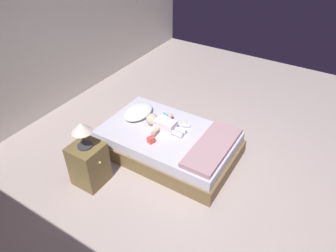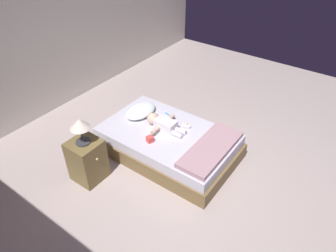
{
  "view_description": "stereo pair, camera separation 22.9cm",
  "coord_description": "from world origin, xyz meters",
  "px_view_note": "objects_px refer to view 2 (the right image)",
  "views": [
    {
      "loc": [
        -2.49,
        -0.95,
        2.87
      ],
      "look_at": [
        0.26,
        0.76,
        0.46
      ],
      "focal_mm": 33.01,
      "sensor_mm": 36.0,
      "label": 1
    },
    {
      "loc": [
        -2.36,
        -1.14,
        2.87
      ],
      "look_at": [
        0.26,
        0.76,
        0.46
      ],
      "focal_mm": 33.01,
      "sensor_mm": 36.0,
      "label": 2
    }
  ],
  "objects_px": {
    "pillow": "(141,111)",
    "toy_block": "(150,139)",
    "bed": "(168,143)",
    "baby_bottle": "(187,126)",
    "nightstand": "(87,160)",
    "lamp": "(80,125)",
    "toothbrush": "(167,114)",
    "baby": "(162,123)"
  },
  "relations": [
    {
      "from": "lamp",
      "to": "nightstand",
      "type": "bearing_deg",
      "value": -90.0
    },
    {
      "from": "bed",
      "to": "pillow",
      "type": "relative_size",
      "value": 3.58
    },
    {
      "from": "bed",
      "to": "toothbrush",
      "type": "bearing_deg",
      "value": 37.48
    },
    {
      "from": "pillow",
      "to": "nightstand",
      "type": "relative_size",
      "value": 0.9
    },
    {
      "from": "bed",
      "to": "nightstand",
      "type": "height_order",
      "value": "nightstand"
    },
    {
      "from": "pillow",
      "to": "toothbrush",
      "type": "relative_size",
      "value": 4.18
    },
    {
      "from": "bed",
      "to": "lamp",
      "type": "xyz_separation_m",
      "value": [
        -0.95,
        0.53,
        0.64
      ]
    },
    {
      "from": "pillow",
      "to": "nightstand",
      "type": "xyz_separation_m",
      "value": [
        -1.07,
        -0.03,
        -0.14
      ]
    },
    {
      "from": "lamp",
      "to": "pillow",
      "type": "bearing_deg",
      "value": 1.82
    },
    {
      "from": "pillow",
      "to": "lamp",
      "type": "height_order",
      "value": "lamp"
    },
    {
      "from": "baby",
      "to": "baby_bottle",
      "type": "height_order",
      "value": "baby"
    },
    {
      "from": "bed",
      "to": "baby",
      "type": "relative_size",
      "value": 3.1
    },
    {
      "from": "pillow",
      "to": "nightstand",
      "type": "distance_m",
      "value": 1.08
    },
    {
      "from": "toothbrush",
      "to": "nightstand",
      "type": "distance_m",
      "value": 1.32
    },
    {
      "from": "baby_bottle",
      "to": "pillow",
      "type": "bearing_deg",
      "value": 98.45
    },
    {
      "from": "lamp",
      "to": "toy_block",
      "type": "relative_size",
      "value": 3.37
    },
    {
      "from": "toothbrush",
      "to": "baby",
      "type": "bearing_deg",
      "value": -155.18
    },
    {
      "from": "bed",
      "to": "lamp",
      "type": "height_order",
      "value": "lamp"
    },
    {
      "from": "baby",
      "to": "toy_block",
      "type": "xyz_separation_m",
      "value": [
        -0.33,
        -0.05,
        -0.03
      ]
    },
    {
      "from": "nightstand",
      "to": "pillow",
      "type": "bearing_deg",
      "value": 1.82
    },
    {
      "from": "baby",
      "to": "baby_bottle",
      "type": "xyz_separation_m",
      "value": [
        0.19,
        -0.26,
        -0.04
      ]
    },
    {
      "from": "toy_block",
      "to": "baby_bottle",
      "type": "distance_m",
      "value": 0.56
    },
    {
      "from": "nightstand",
      "to": "baby_bottle",
      "type": "xyz_separation_m",
      "value": [
        1.17,
        -0.68,
        0.11
      ]
    },
    {
      "from": "toothbrush",
      "to": "nightstand",
      "type": "height_order",
      "value": "nightstand"
    },
    {
      "from": "bed",
      "to": "toy_block",
      "type": "distance_m",
      "value": 0.38
    },
    {
      "from": "nightstand",
      "to": "bed",
      "type": "bearing_deg",
      "value": -29.33
    },
    {
      "from": "pillow",
      "to": "lamp",
      "type": "distance_m",
      "value": 1.14
    },
    {
      "from": "toothbrush",
      "to": "lamp",
      "type": "height_order",
      "value": "lamp"
    },
    {
      "from": "bed",
      "to": "baby",
      "type": "xyz_separation_m",
      "value": [
        0.04,
        0.12,
        0.25
      ]
    },
    {
      "from": "bed",
      "to": "baby_bottle",
      "type": "distance_m",
      "value": 0.34
    },
    {
      "from": "baby_bottle",
      "to": "toothbrush",
      "type": "bearing_deg",
      "value": 75.02
    },
    {
      "from": "pillow",
      "to": "toy_block",
      "type": "xyz_separation_m",
      "value": [
        -0.41,
        -0.5,
        -0.02
      ]
    },
    {
      "from": "nightstand",
      "to": "lamp",
      "type": "xyz_separation_m",
      "value": [
        0.0,
        0.0,
        0.53
      ]
    },
    {
      "from": "baby",
      "to": "nightstand",
      "type": "bearing_deg",
      "value": 157.2
    },
    {
      "from": "nightstand",
      "to": "lamp",
      "type": "height_order",
      "value": "lamp"
    },
    {
      "from": "baby",
      "to": "baby_bottle",
      "type": "relative_size",
      "value": 4.94
    },
    {
      "from": "baby_bottle",
      "to": "bed",
      "type": "bearing_deg",
      "value": 147.03
    },
    {
      "from": "pillow",
      "to": "toy_block",
      "type": "distance_m",
      "value": 0.65
    },
    {
      "from": "toothbrush",
      "to": "nightstand",
      "type": "xyz_separation_m",
      "value": [
        -1.28,
        0.28,
        -0.09
      ]
    },
    {
      "from": "pillow",
      "to": "toy_block",
      "type": "height_order",
      "value": "pillow"
    },
    {
      "from": "bed",
      "to": "baby_bottle",
      "type": "height_order",
      "value": "baby_bottle"
    },
    {
      "from": "pillow",
      "to": "toothbrush",
      "type": "xyz_separation_m",
      "value": [
        0.21,
        -0.31,
        -0.05
      ]
    }
  ]
}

